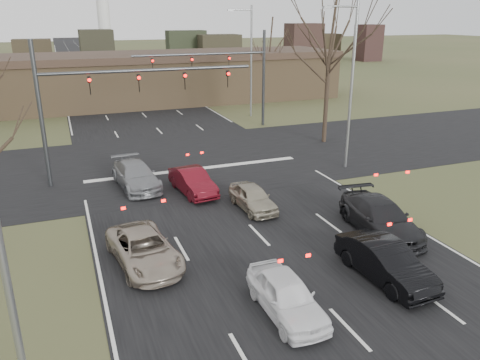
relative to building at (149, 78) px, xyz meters
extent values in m
plane|color=#3D4726|center=(-2.00, -38.00, -2.67)|extent=(360.00, 360.00, 0.00)
cube|color=black|center=(-2.00, 22.00, -2.66)|extent=(14.00, 300.00, 0.02)
cube|color=black|center=(-2.00, -23.00, -2.65)|extent=(200.00, 14.00, 0.02)
cube|color=brown|center=(0.00, 0.00, -0.37)|extent=(42.00, 10.00, 4.60)
cube|color=#38281E|center=(0.00, 0.00, 2.28)|extent=(42.40, 10.40, 0.70)
cylinder|color=#383A3D|center=(-10.50, -25.00, 1.33)|extent=(0.24, 0.24, 8.00)
cylinder|color=#383A3D|center=(-4.50, -25.00, 3.53)|extent=(12.00, 0.18, 0.18)
imported|color=black|center=(-7.83, -25.00, 2.83)|extent=(0.16, 0.20, 1.00)
imported|color=black|center=(-5.17, -25.00, 2.83)|extent=(0.16, 0.20, 1.00)
imported|color=black|center=(-2.50, -25.00, 2.83)|extent=(0.16, 0.20, 1.00)
imported|color=black|center=(0.17, -25.00, 2.83)|extent=(0.16, 0.20, 1.00)
cylinder|color=#383A3D|center=(7.00, -15.00, 1.33)|extent=(0.24, 0.24, 8.00)
cylinder|color=#383A3D|center=(1.50, -15.00, 3.53)|extent=(11.00, 0.18, 0.18)
imported|color=black|center=(3.86, -15.00, 2.83)|extent=(0.16, 0.20, 1.00)
imported|color=black|center=(0.71, -15.00, 2.83)|extent=(0.16, 0.20, 1.00)
imported|color=black|center=(-2.43, -15.00, 2.83)|extent=(0.16, 0.20, 1.00)
cylinder|color=gray|center=(7.00, -28.00, 2.33)|extent=(0.18, 0.18, 10.00)
cylinder|color=gray|center=(6.00, -28.00, 6.93)|extent=(2.00, 0.12, 0.12)
cube|color=gray|center=(5.00, -28.00, 6.88)|extent=(0.50, 0.25, 0.15)
cylinder|color=gray|center=(7.50, -11.00, 2.33)|extent=(0.18, 0.18, 10.00)
cylinder|color=gray|center=(6.50, -11.00, 6.93)|extent=(2.00, 0.12, 0.12)
cube|color=gray|center=(5.50, -11.00, 6.88)|extent=(0.50, 0.25, 0.15)
cylinder|color=black|center=(9.00, -22.00, 0.50)|extent=(0.32, 0.32, 6.33)
cylinder|color=black|center=(13.00, -3.00, -0.19)|extent=(0.32, 0.32, 4.95)
imported|color=#A39584|center=(-7.12, -35.68, -2.03)|extent=(2.66, 4.78, 1.27)
imported|color=white|center=(-3.43, -40.51, -2.01)|extent=(1.54, 3.82, 1.30)
imported|color=black|center=(0.83, -39.93, -1.96)|extent=(1.68, 4.34, 1.41)
imported|color=black|center=(3.08, -36.66, -1.93)|extent=(2.66, 5.29, 1.47)
imported|color=gray|center=(-6.00, -26.88, -1.97)|extent=(2.44, 4.96, 1.39)
imported|color=#540C15|center=(-3.29, -28.92, -2.00)|extent=(1.87, 4.16, 1.33)
imported|color=#A39A84|center=(-1.11, -32.14, -2.06)|extent=(1.57, 3.62, 1.21)
camera|label=1|loc=(-9.47, -52.00, 6.46)|focal=35.00mm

